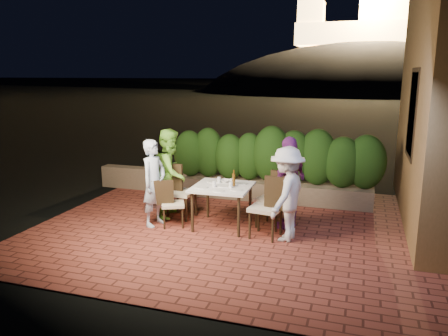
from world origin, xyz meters
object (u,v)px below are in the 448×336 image
at_px(chair_left_front, 173,203).
at_px(chair_left_back, 181,191).
at_px(diner_white, 287,194).
at_px(diner_purple, 289,183).
at_px(chair_right_back, 272,198).
at_px(diner_green, 171,173).
at_px(bowl, 225,181).
at_px(beer_bottle, 234,178).
at_px(dining_table, 222,206).
at_px(chair_right_front, 266,207).
at_px(diner_blue, 154,183).
at_px(parapet_lamp, 159,166).

height_order(chair_left_front, chair_left_back, chair_left_back).
xyz_separation_m(diner_white, diner_purple, (-0.06, 0.60, 0.04)).
relative_size(chair_right_back, diner_green, 0.62).
height_order(bowl, diner_purple, diner_purple).
bearing_deg(beer_bottle, dining_table, -163.85).
bearing_deg(bowl, chair_left_front, -148.34).
bearing_deg(chair_left_back, diner_purple, 7.53).
bearing_deg(diner_white, chair_right_front, -79.59).
bearing_deg(bowl, chair_left_back, -178.65).
height_order(diner_blue, diner_green, diner_green).
distance_m(chair_left_front, diner_blue, 0.49).
bearing_deg(bowl, chair_right_front, -30.96).
bearing_deg(chair_left_back, diner_white, -8.89).
height_order(chair_left_back, diner_green, diner_green).
xyz_separation_m(bowl, parapet_lamp, (-2.12, 1.65, -0.20)).
height_order(chair_right_back, parapet_lamp, chair_right_back).
relative_size(beer_bottle, diner_purple, 0.18).
relative_size(beer_bottle, bowl, 1.52).
relative_size(chair_left_back, parapet_lamp, 7.35).
distance_m(chair_left_front, parapet_lamp, 2.52).
distance_m(beer_bottle, chair_right_front, 0.81).
bearing_deg(parapet_lamp, chair_left_back, -52.68).
distance_m(diner_blue, diner_white, 2.37).
relative_size(bowl, diner_green, 0.11).
xyz_separation_m(bowl, chair_right_front, (0.88, -0.53, -0.25)).
bearing_deg(chair_right_front, chair_left_back, -8.42).
bearing_deg(beer_bottle, parapet_lamp, 141.67).
bearing_deg(chair_right_front, diner_purple, -107.66).
height_order(dining_table, chair_left_back, chair_left_back).
relative_size(bowl, chair_right_front, 0.18).
distance_m(dining_table, diner_green, 1.25).
relative_size(chair_left_back, chair_right_front, 0.98).
relative_size(dining_table, diner_white, 0.64).
height_order(beer_bottle, diner_green, diner_green).
bearing_deg(chair_left_front, chair_left_back, 69.75).
relative_size(chair_left_back, diner_green, 0.61).
bearing_deg(chair_right_front, parapet_lamp, -28.04).
bearing_deg(chair_right_front, beer_bottle, -18.08).
bearing_deg(diner_blue, chair_right_front, -78.69).
height_order(chair_right_back, diner_green, diner_green).
bearing_deg(chair_left_back, diner_green, 172.91).
bearing_deg(diner_green, parapet_lamp, 26.57).
distance_m(diner_blue, diner_purple, 2.39).
bearing_deg(diner_white, beer_bottle, -96.52).
xyz_separation_m(dining_table, chair_right_front, (0.84, -0.26, 0.15)).
distance_m(beer_bottle, chair_left_back, 1.16).
bearing_deg(beer_bottle, bowl, 137.56).
bearing_deg(diner_purple, bowl, -66.53).
xyz_separation_m(chair_right_back, parapet_lamp, (-2.99, 1.64, 0.05)).
distance_m(chair_left_front, chair_left_back, 0.49).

